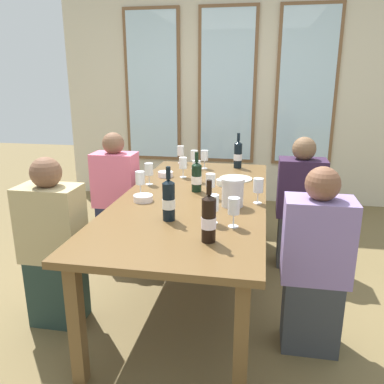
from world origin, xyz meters
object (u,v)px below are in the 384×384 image
object	(u,v)px
tasting_bowl_0	(224,182)
wine_glass_8	(213,204)
wine_glass_3	(196,167)
seated_person_3	(315,266)
wine_glass_7	(183,164)
wine_glass_10	(194,156)
seated_person_2	(54,247)
seated_person_1	(300,207)
wine_glass_9	(258,187)
wine_glass_4	(149,170)
metal_pitcher	(233,192)
wine_glass_0	(234,207)
wine_glass_2	(205,156)
seated_person_0	(116,197)
wine_glass_5	(140,178)
wine_bottle_1	(209,218)
wine_bottle_3	(238,155)
tasting_bowl_1	(143,198)
wine_glass_6	(211,181)
tasting_bowl_2	(165,174)
wine_glass_1	(181,151)
dining_table	(194,205)
wine_bottle_0	(196,177)
white_plate_0	(236,179)

from	to	relation	value
tasting_bowl_0	wine_glass_8	world-z (taller)	wine_glass_8
wine_glass_3	seated_person_3	distance (m)	1.33
wine_glass_7	wine_glass_10	bearing A→B (deg)	84.01
seated_person_2	seated_person_1	bearing A→B (deg)	35.02
wine_glass_9	wine_glass_4	bearing A→B (deg)	158.86
metal_pitcher	wine_glass_0	xyz separation A→B (m)	(0.04, -0.38, 0.03)
wine_glass_4	metal_pitcher	bearing A→B (deg)	-31.23
wine_glass_2	seated_person_0	distance (m)	0.90
wine_glass_5	wine_glass_10	xyz separation A→B (m)	(0.24, 0.90, 0.00)
wine_glass_4	wine_bottle_1	bearing A→B (deg)	-58.92
wine_glass_5	wine_glass_4	bearing A→B (deg)	93.26
wine_bottle_3	wine_glass_0	xyz separation A→B (m)	(0.08, -1.54, -0.01)
wine_glass_10	seated_person_2	distance (m)	1.62
wine_glass_0	tasting_bowl_1	bearing A→B (deg)	150.33
wine_glass_7	wine_glass_5	bearing A→B (deg)	-109.97
metal_pitcher	wine_glass_0	distance (m)	0.38
metal_pitcher	wine_glass_9	world-z (taller)	metal_pitcher
wine_glass_6	tasting_bowl_1	bearing A→B (deg)	-158.67
tasting_bowl_2	metal_pitcher	bearing A→B (deg)	-47.69
tasting_bowl_0	seated_person_1	size ratio (longest dim) A/B	0.11
wine_glass_1	tasting_bowl_1	bearing A→B (deg)	-89.87
wine_glass_4	seated_person_0	xyz separation A→B (m)	(-0.40, 0.28, -0.33)
wine_bottle_3	wine_glass_6	xyz separation A→B (m)	(-0.13, -0.99, -0.01)
wine_glass_0	wine_glass_7	size ratio (longest dim) A/B	1.00
tasting_bowl_1	wine_glass_4	xyz separation A→B (m)	(-0.08, 0.43, 0.10)
wine_glass_2	wine_glass_3	world-z (taller)	same
dining_table	seated_person_2	xyz separation A→B (m)	(-0.80, -0.57, -0.15)
tasting_bowl_2	seated_person_1	bearing A→B (deg)	1.52
wine_bottle_1	wine_glass_10	bearing A→B (deg)	102.55
wine_glass_6	wine_glass_8	distance (m)	0.52
wine_glass_6	wine_glass_10	world-z (taller)	same
wine_glass_4	wine_bottle_0	bearing A→B (deg)	-17.36
tasting_bowl_2	wine_glass_0	bearing A→B (deg)	-58.10
wine_glass_1	wine_glass_9	size ratio (longest dim) A/B	1.00
tasting_bowl_0	wine_glass_2	distance (m)	0.61
metal_pitcher	wine_glass_3	bearing A→B (deg)	120.30
wine_glass_5	tasting_bowl_0	bearing A→B (deg)	32.81
wine_glass_10	seated_person_1	size ratio (longest dim) A/B	0.16
wine_glass_4	wine_glass_8	bearing A→B (deg)	-51.46
wine_bottle_3	wine_glass_0	size ratio (longest dim) A/B	1.89
seated_person_1	seated_person_0	bearing A→B (deg)	-179.12
metal_pitcher	wine_glass_6	world-z (taller)	metal_pitcher
wine_glass_5	wine_bottle_1	bearing A→B (deg)	-51.19
tasting_bowl_1	seated_person_2	xyz separation A→B (m)	(-0.48, -0.39, -0.24)
tasting_bowl_0	wine_glass_10	size ratio (longest dim) A/B	0.67
tasting_bowl_0	wine_bottle_3	bearing A→B (deg)	84.09
dining_table	wine_glass_5	xyz separation A→B (m)	(-0.39, -0.03, 0.19)
wine_glass_3	wine_glass_5	distance (m)	0.56
white_plate_0	wine_glass_4	world-z (taller)	wine_glass_4
tasting_bowl_1	dining_table	bearing A→B (deg)	29.17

